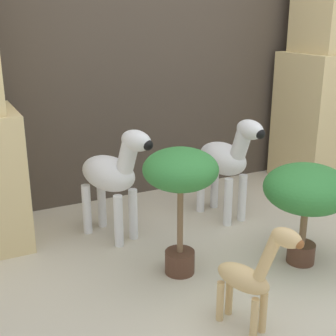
{
  "coord_description": "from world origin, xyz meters",
  "views": [
    {
      "loc": [
        -1.35,
        -1.25,
        1.25
      ],
      "look_at": [
        -0.18,
        1.12,
        0.37
      ],
      "focal_mm": 50.0,
      "sensor_mm": 36.0,
      "label": 1
    }
  ],
  "objects_px": {
    "giraffe_figurine": "(251,275)",
    "potted_palm_back": "(181,179)",
    "zebra_right": "(227,160)",
    "zebra_left": "(113,174)",
    "potted_palm_front": "(307,192)"
  },
  "relations": [
    {
      "from": "zebra_right",
      "to": "potted_palm_front",
      "type": "relative_size",
      "value": 1.26
    },
    {
      "from": "potted_palm_front",
      "to": "potted_palm_back",
      "type": "distance_m",
      "value": 0.65
    },
    {
      "from": "zebra_left",
      "to": "potted_palm_back",
      "type": "distance_m",
      "value": 0.55
    },
    {
      "from": "zebra_left",
      "to": "giraffe_figurine",
      "type": "relative_size",
      "value": 1.32
    },
    {
      "from": "zebra_right",
      "to": "potted_palm_back",
      "type": "xyz_separation_m",
      "value": [
        -0.57,
        -0.46,
        0.11
      ]
    },
    {
      "from": "giraffe_figurine",
      "to": "potted_palm_back",
      "type": "distance_m",
      "value": 0.58
    },
    {
      "from": "zebra_right",
      "to": "zebra_left",
      "type": "distance_m",
      "value": 0.73
    },
    {
      "from": "zebra_right",
      "to": "potted_palm_back",
      "type": "height_order",
      "value": "zebra_right"
    },
    {
      "from": "giraffe_figurine",
      "to": "potted_palm_front",
      "type": "relative_size",
      "value": 0.95
    },
    {
      "from": "zebra_right",
      "to": "giraffe_figurine",
      "type": "xyz_separation_m",
      "value": [
        -0.53,
        -0.99,
        -0.13
      ]
    },
    {
      "from": "potted_palm_back",
      "to": "potted_palm_front",
      "type": "bearing_deg",
      "value": -17.41
    },
    {
      "from": "potted_palm_front",
      "to": "potted_palm_back",
      "type": "relative_size",
      "value": 0.82
    },
    {
      "from": "zebra_left",
      "to": "giraffe_figurine",
      "type": "height_order",
      "value": "zebra_left"
    },
    {
      "from": "zebra_left",
      "to": "potted_palm_back",
      "type": "relative_size",
      "value": 1.04
    },
    {
      "from": "zebra_left",
      "to": "giraffe_figurine",
      "type": "bearing_deg",
      "value": -79.23
    }
  ]
}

